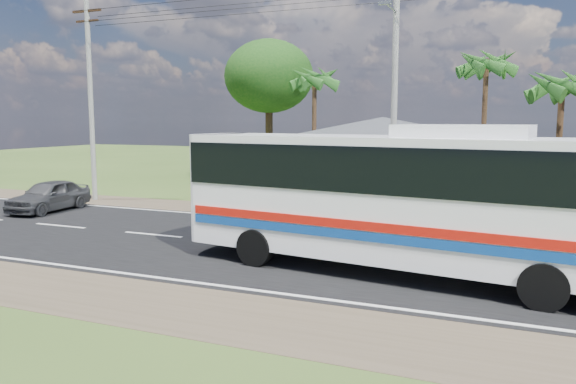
# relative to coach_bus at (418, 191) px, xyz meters

# --- Properties ---
(ground) EXTENTS (120.00, 120.00, 0.00)m
(ground) POSITION_rel_coach_bus_xyz_m (-5.50, 1.80, -2.37)
(ground) COLOR #324C1B
(ground) RESTS_ON ground
(road) EXTENTS (120.00, 16.00, 0.03)m
(road) POSITION_rel_coach_bus_xyz_m (-5.50, 1.80, -2.36)
(road) COLOR black
(road) RESTS_ON ground
(house) EXTENTS (12.40, 10.00, 5.00)m
(house) POSITION_rel_coach_bus_xyz_m (-4.50, 14.79, 0.28)
(house) COLOR tan
(house) RESTS_ON ground
(utility_poles) EXTENTS (32.80, 2.22, 11.00)m
(utility_poles) POSITION_rel_coach_bus_xyz_m (-2.83, 8.28, 3.40)
(utility_poles) COLOR #9E9E99
(utility_poles) RESTS_ON ground
(palm_near) EXTENTS (2.80, 2.80, 6.70)m
(palm_near) POSITION_rel_coach_bus_xyz_m (4.00, 12.80, 3.34)
(palm_near) COLOR #47301E
(palm_near) RESTS_ON ground
(palm_mid) EXTENTS (2.80, 2.80, 8.20)m
(palm_mid) POSITION_rel_coach_bus_xyz_m (0.50, 17.30, 4.79)
(palm_mid) COLOR #47301E
(palm_mid) RESTS_ON ground
(palm_far) EXTENTS (2.80, 2.80, 7.70)m
(palm_far) POSITION_rel_coach_bus_xyz_m (-9.50, 17.80, 4.31)
(palm_far) COLOR #47301E
(palm_far) RESTS_ON ground
(tree_behind_house) EXTENTS (6.00, 6.00, 9.61)m
(tree_behind_house) POSITION_rel_coach_bus_xyz_m (-13.50, 19.80, 4.75)
(tree_behind_house) COLOR #47301E
(tree_behind_house) RESTS_ON ground
(coach_bus) EXTENTS (13.57, 4.48, 4.14)m
(coach_bus) POSITION_rel_coach_bus_xyz_m (0.00, 0.00, 0.00)
(coach_bus) COLOR white
(coach_bus) RESTS_ON ground
(motorcycle) EXTENTS (1.78, 1.21, 0.88)m
(motorcycle) POSITION_rel_coach_bus_xyz_m (0.25, 9.03, -1.92)
(motorcycle) COLOR black
(motorcycle) RESTS_ON ground
(small_car) EXTENTS (2.09, 4.47, 1.48)m
(small_car) POSITION_rel_coach_bus_xyz_m (-17.79, 4.47, -1.63)
(small_car) COLOR #303133
(small_car) RESTS_ON ground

